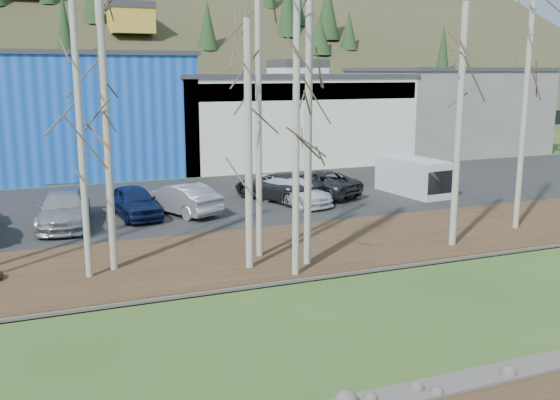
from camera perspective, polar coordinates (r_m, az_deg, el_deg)
name	(u,v)px	position (r m, az deg, el deg)	size (l,w,h in m)	color
river	(304,330)	(17.56, 2.16, -11.83)	(80.00, 8.00, 0.90)	black
far_bank_rocks	(253,284)	(21.10, -2.45, -7.71)	(80.00, 0.80, 0.46)	#47423D
far_bank	(225,256)	(23.97, -5.04, -5.16)	(80.00, 7.00, 0.15)	#382616
parking_lot	(167,203)	(33.85, -10.29, -0.32)	(80.00, 14.00, 0.14)	black
building_blue	(36,113)	(46.55, -21.44, 7.39)	(20.40, 12.24, 8.30)	#1146AC
building_white	(278,117)	(50.18, -0.22, 7.59)	(18.36, 12.24, 6.80)	silver
building_grey	(444,109)	(58.06, 14.74, 8.01)	(14.28, 12.24, 7.30)	slate
birch_2	(106,132)	(22.02, -15.61, 6.00)	(0.28, 0.28, 9.67)	#B9B4A8
birch_3	(81,143)	(21.41, -17.74, 4.97)	(0.22, 0.22, 9.11)	#B9B4A8
birch_4	(248,147)	(21.49, -2.90, 4.82)	(0.26, 0.26, 8.58)	#B9B4A8
birch_5	(259,129)	(22.81, -1.97, 6.47)	(0.23, 0.23, 9.56)	#B9B4A8
birch_6	(296,123)	(20.57, 1.49, 7.01)	(0.23, 0.23, 10.36)	#B9B4A8
birch_7	(308,131)	(21.89, 2.61, 6.31)	(0.26, 0.26, 9.61)	#B9B4A8
birch_8	(459,128)	(25.30, 16.03, 6.38)	(0.27, 0.27, 9.42)	#B9B4A8
birch_9	(526,97)	(29.05, 21.55, 8.75)	(0.24, 0.24, 11.54)	#B9B4A8
car_3	(64,209)	(29.71, -19.15, -0.78)	(2.19, 5.39, 1.56)	#95979C
car_4	(134,202)	(30.56, -13.18, -0.15)	(1.78, 4.43, 1.51)	#111D47
car_5	(181,199)	(30.85, -9.01, 0.13)	(1.61, 4.61, 1.52)	#ABABAD
car_6	(315,183)	(34.84, 3.23, 1.55)	(2.46, 5.33, 1.48)	#29292B
car_7	(295,191)	(32.77, 1.35, 0.82)	(1.92, 4.72, 1.37)	white
car_9	(278,186)	(33.96, -0.19, 1.30)	(2.46, 5.33, 1.48)	#29292B
van_white	(415,177)	(36.10, 12.28, 2.09)	(2.37, 4.79, 2.02)	white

